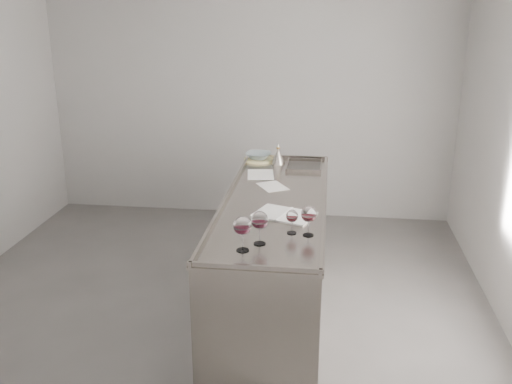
# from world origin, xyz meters

# --- Properties ---
(room_shell) EXTENTS (4.54, 5.04, 2.84)m
(room_shell) POSITION_xyz_m (0.00, 0.00, 1.40)
(room_shell) COLOR #585552
(room_shell) RESTS_ON ground
(counter) EXTENTS (0.77, 2.42, 0.97)m
(counter) POSITION_xyz_m (0.50, 0.30, 0.47)
(counter) COLOR gray
(counter) RESTS_ON ground
(wine_glass_left) EXTENTS (0.11, 0.11, 0.22)m
(wine_glass_left) POSITION_xyz_m (0.40, -0.64, 1.09)
(wine_glass_left) COLOR white
(wine_glass_left) RESTS_ON counter
(wine_glass_middle) EXTENTS (0.11, 0.11, 0.21)m
(wine_glass_middle) POSITION_xyz_m (0.48, -0.53, 1.09)
(wine_glass_middle) COLOR white
(wine_glass_middle) RESTS_ON counter
(wine_glass_right) EXTENTS (0.10, 0.10, 0.20)m
(wine_glass_right) POSITION_xyz_m (0.78, -0.35, 1.08)
(wine_glass_right) COLOR white
(wine_glass_right) RESTS_ON counter
(wine_glass_small) EXTENTS (0.08, 0.08, 0.16)m
(wine_glass_small) POSITION_xyz_m (0.67, -0.33, 1.05)
(wine_glass_small) COLOR white
(wine_glass_small) RESTS_ON counter
(notebook) EXTENTS (0.47, 0.40, 0.02)m
(notebook) POSITION_xyz_m (0.60, -0.02, 0.95)
(notebook) COLOR white
(notebook) RESTS_ON counter
(loose_paper_top) EXTENTS (0.29, 0.32, 0.00)m
(loose_paper_top) POSITION_xyz_m (0.45, 0.62, 0.94)
(loose_paper_top) COLOR white
(loose_paper_top) RESTS_ON counter
(loose_paper_under) EXTENTS (0.26, 0.34, 0.00)m
(loose_paper_under) POSITION_xyz_m (0.31, 0.92, 0.94)
(loose_paper_under) COLOR white
(loose_paper_under) RESTS_ON counter
(trivet) EXTENTS (0.27, 0.27, 0.02)m
(trivet) POSITION_xyz_m (0.24, 1.38, 0.95)
(trivet) COLOR beige
(trivet) RESTS_ON counter
(ceramic_bowl) EXTENTS (0.25, 0.25, 0.06)m
(ceramic_bowl) POSITION_xyz_m (0.24, 1.38, 0.99)
(ceramic_bowl) COLOR #86989C
(ceramic_bowl) RESTS_ON trivet
(wine_funnel) EXTENTS (0.13, 0.13, 0.19)m
(wine_funnel) POSITION_xyz_m (0.43, 1.30, 1.00)
(wine_funnel) COLOR #B3A99F
(wine_funnel) RESTS_ON counter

